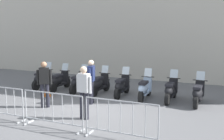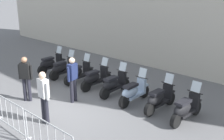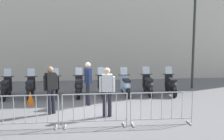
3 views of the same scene
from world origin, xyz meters
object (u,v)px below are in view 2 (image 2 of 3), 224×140
at_px(motorcycle_5, 133,92).
at_px(motorcycle_6, 159,99).
at_px(motorcycle_0, 51,64).
at_px(officer_mid_plaza, 26,76).
at_px(officer_by_barriers, 73,77).
at_px(officer_near_row_end, 44,95).
at_px(traffic_cone, 44,79).
at_px(motorcycle_1, 63,68).
at_px(motorcycle_3, 95,78).
at_px(barrier_segment_1, 7,114).
at_px(motorcycle_7, 186,109).
at_px(motorcycle_2, 78,73).
at_px(motorcycle_4, 114,84).

height_order(motorcycle_5, motorcycle_6, same).
height_order(motorcycle_0, motorcycle_6, same).
xyz_separation_m(motorcycle_6, officer_mid_plaza, (-4.17, -2.65, 0.53)).
bearing_deg(officer_by_barriers, motorcycle_5, 39.02).
bearing_deg(officer_mid_plaza, officer_near_row_end, -15.30).
xyz_separation_m(officer_mid_plaza, traffic_cone, (-0.95, 1.37, -0.71)).
xyz_separation_m(motorcycle_1, motorcycle_3, (2.12, 0.08, 0.00)).
relative_size(motorcycle_1, motorcycle_3, 1.00).
bearing_deg(motorcycle_5, traffic_cone, -163.84).
relative_size(motorcycle_1, traffic_cone, 3.14).
bearing_deg(officer_near_row_end, barrier_segment_1, -114.73).
distance_m(motorcycle_6, traffic_cone, 5.29).
relative_size(motorcycle_0, officer_by_barriers, 1.00).
height_order(motorcycle_5, officer_by_barriers, officer_by_barriers).
bearing_deg(motorcycle_5, motorcycle_7, 0.37).
height_order(motorcycle_2, officer_near_row_end, officer_near_row_end).
xyz_separation_m(motorcycle_0, motorcycle_4, (4.25, -0.01, 0.00)).
relative_size(motorcycle_5, officer_mid_plaza, 1.00).
relative_size(barrier_segment_1, officer_near_row_end, 1.19).
xyz_separation_m(motorcycle_0, motorcycle_6, (6.38, -0.00, 0.00)).
bearing_deg(motorcycle_2, motorcycle_0, 178.68).
distance_m(motorcycle_3, barrier_segment_1, 4.26).
bearing_deg(barrier_segment_1, traffic_cone, 129.81).
xyz_separation_m(motorcycle_4, officer_mid_plaza, (-2.05, -2.64, 0.53)).
bearing_deg(motorcycle_5, officer_mid_plaza, -140.66).
bearing_deg(motorcycle_0, officer_near_row_end, -37.39).
distance_m(motorcycle_2, motorcycle_5, 3.19).
relative_size(officer_mid_plaza, officer_by_barriers, 1.00).
bearing_deg(officer_near_row_end, motorcycle_6, 55.51).
bearing_deg(motorcycle_2, officer_mid_plaza, -88.19).
bearing_deg(motorcycle_5, officer_near_row_end, -110.17).
bearing_deg(barrier_segment_1, officer_near_row_end, 65.27).
xyz_separation_m(motorcycle_4, motorcycle_7, (3.19, -0.08, 0.00)).
height_order(motorcycle_0, motorcycle_4, same).
distance_m(motorcycle_4, barrier_segment_1, 4.25).
bearing_deg(traffic_cone, motorcycle_3, 33.60).
bearing_deg(motorcycle_1, officer_by_barriers, -30.05).
xyz_separation_m(motorcycle_3, motorcycle_6, (3.19, -0.00, 0.00)).
xyz_separation_m(motorcycle_3, officer_by_barriers, (0.38, -1.52, 0.53)).
distance_m(motorcycle_5, motorcycle_7, 2.12).
bearing_deg(motorcycle_3, motorcycle_6, -0.02).
distance_m(motorcycle_2, motorcycle_7, 5.31).
xyz_separation_m(motorcycle_1, motorcycle_6, (5.31, 0.07, 0.00)).
height_order(officer_near_row_end, officer_by_barriers, same).
xyz_separation_m(motorcycle_0, traffic_cone, (1.25, -1.29, -0.18)).
relative_size(motorcycle_0, motorcycle_2, 1.00).
xyz_separation_m(motorcycle_0, officer_mid_plaza, (2.21, -2.66, 0.53)).
bearing_deg(officer_by_barriers, motorcycle_0, 156.86).
height_order(motorcycle_4, motorcycle_5, same).
bearing_deg(motorcycle_7, motorcycle_6, 175.08).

